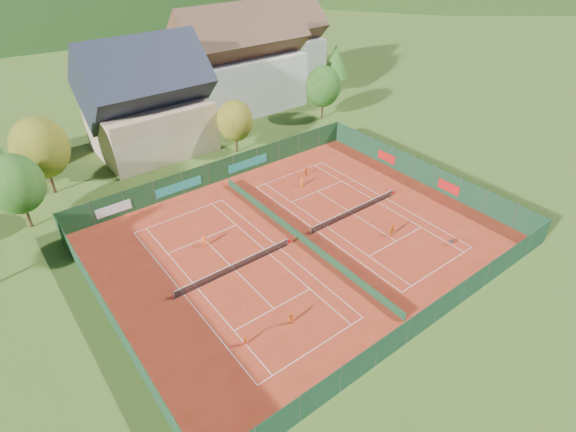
# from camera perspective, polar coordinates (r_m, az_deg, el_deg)

# --- Properties ---
(ground) EXTENTS (600.00, 600.00, 0.00)m
(ground) POSITION_cam_1_polar(r_m,az_deg,el_deg) (47.76, 1.46, -3.08)
(ground) COLOR #36561A
(ground) RESTS_ON ground
(clay_pad) EXTENTS (40.00, 32.00, 0.01)m
(clay_pad) POSITION_cam_1_polar(r_m,az_deg,el_deg) (47.75, 1.46, -3.05)
(clay_pad) COLOR #A32C18
(clay_pad) RESTS_ON ground
(court_markings_left) EXTENTS (11.03, 23.83, 0.00)m
(court_markings_left) POSITION_cam_1_polar(r_m,az_deg,el_deg) (44.26, -6.71, -6.87)
(court_markings_left) COLOR white
(court_markings_left) RESTS_ON ground
(court_markings_right) EXTENTS (11.03, 23.83, 0.00)m
(court_markings_right) POSITION_cam_1_polar(r_m,az_deg,el_deg) (52.22, 8.33, 0.24)
(court_markings_right) COLOR white
(court_markings_right) RESTS_ON ground
(tennis_net_left) EXTENTS (13.30, 0.10, 1.02)m
(tennis_net_left) POSITION_cam_1_polar(r_m,az_deg,el_deg) (44.00, -6.58, -6.30)
(tennis_net_left) COLOR #59595B
(tennis_net_left) RESTS_ON ground
(tennis_net_right) EXTENTS (13.30, 0.10, 1.02)m
(tennis_net_right) POSITION_cam_1_polar(r_m,az_deg,el_deg) (52.04, 8.50, 0.75)
(tennis_net_right) COLOR #59595B
(tennis_net_right) RESTS_ON ground
(court_divider) EXTENTS (0.03, 28.80, 1.00)m
(court_divider) POSITION_cam_1_polar(r_m,az_deg,el_deg) (47.45, 1.47, -2.58)
(court_divider) COLOR #13341E
(court_divider) RESTS_ON ground
(fence_north) EXTENTS (40.00, 0.10, 3.00)m
(fence_north) POSITION_cam_1_polar(r_m,az_deg,el_deg) (58.04, -8.84, 5.62)
(fence_north) COLOR #15391B
(fence_north) RESTS_ON ground
(fence_south) EXTENTS (40.00, 0.04, 3.00)m
(fence_south) POSITION_cam_1_polar(r_m,az_deg,el_deg) (38.90, 16.77, -12.61)
(fence_south) COLOR #153A23
(fence_south) RESTS_ON ground
(fence_west) EXTENTS (0.04, 32.00, 3.00)m
(fence_west) POSITION_cam_1_polar(r_m,az_deg,el_deg) (40.44, -21.72, -11.69)
(fence_west) COLOR #12321C
(fence_west) RESTS_ON ground
(fence_east) EXTENTS (0.09, 32.00, 3.00)m
(fence_east) POSITION_cam_1_polar(r_m,az_deg,el_deg) (59.65, 16.69, 5.37)
(fence_east) COLOR #12331D
(fence_east) RESTS_ON ground
(chalet) EXTENTS (16.20, 12.00, 16.00)m
(chalet) POSITION_cam_1_polar(r_m,az_deg,el_deg) (66.80, -17.38, 13.29)
(chalet) COLOR beige
(chalet) RESTS_ON ground
(hotel_block_a) EXTENTS (21.60, 11.00, 17.25)m
(hotel_block_a) POSITION_cam_1_polar(r_m,az_deg,el_deg) (79.60, -6.07, 18.47)
(hotel_block_a) COLOR silver
(hotel_block_a) RESTS_ON ground
(hotel_block_b) EXTENTS (17.28, 10.00, 15.50)m
(hotel_block_b) POSITION_cam_1_polar(r_m,az_deg,el_deg) (93.78, -1.14, 20.60)
(hotel_block_b) COLOR silver
(hotel_block_b) RESTS_ON ground
(tree_west_front) EXTENTS (5.72, 5.72, 8.69)m
(tree_west_front) POSITION_cam_1_polar(r_m,az_deg,el_deg) (54.73, -31.33, 3.47)
(tree_west_front) COLOR #4B341A
(tree_west_front) RESTS_ON ground
(tree_west_mid) EXTENTS (6.44, 6.44, 9.78)m
(tree_west_mid) POSITION_cam_1_polar(r_m,az_deg,el_deg) (60.20, -28.95, 7.58)
(tree_west_mid) COLOR #462819
(tree_west_mid) RESTS_ON ground
(tree_center) EXTENTS (5.01, 5.01, 7.60)m
(tree_center) POSITION_cam_1_polar(r_m,az_deg,el_deg) (64.23, -6.77, 11.94)
(tree_center) COLOR #473019
(tree_center) RESTS_ON ground
(tree_east_front) EXTENTS (5.72, 5.72, 8.69)m
(tree_east_front) POSITION_cam_1_polar(r_m,az_deg,el_deg) (75.54, 4.48, 16.09)
(tree_east_front) COLOR #432F18
(tree_east_front) RESTS_ON ground
(tree_east_mid) EXTENTS (5.04, 5.04, 9.00)m
(tree_east_mid) POSITION_cam_1_polar(r_m,az_deg,el_deg) (87.48, 6.06, 19.03)
(tree_east_mid) COLOR #49331A
(tree_east_mid) RESTS_ON ground
(tree_east_back) EXTENTS (7.15, 7.15, 10.86)m
(tree_east_back) POSITION_cam_1_polar(r_m,az_deg,el_deg) (88.33, -1.71, 19.80)
(tree_east_back) COLOR #4B331A
(tree_east_back) RESTS_ON ground
(mountain_backdrop) EXTENTS (820.00, 530.00, 242.00)m
(mountain_backdrop) POSITION_cam_1_polar(r_m,az_deg,el_deg) (276.66, -26.48, 16.69)
(mountain_backdrop) COLOR black
(mountain_backdrop) RESTS_ON ground
(ball_hopper) EXTENTS (0.34, 0.34, 0.80)m
(ball_hopper) POSITION_cam_1_polar(r_m,az_deg,el_deg) (49.60, 20.00, -3.06)
(ball_hopper) COLOR slate
(ball_hopper) RESTS_ON ground
(loose_ball_0) EXTENTS (0.07, 0.07, 0.07)m
(loose_ball_0) POSITION_cam_1_polar(r_m,az_deg,el_deg) (40.53, -5.56, -11.51)
(loose_ball_0) COLOR #CCD833
(loose_ball_0) RESTS_ON ground
(loose_ball_1) EXTENTS (0.07, 0.07, 0.07)m
(loose_ball_1) POSITION_cam_1_polar(r_m,az_deg,el_deg) (44.13, 13.37, -7.85)
(loose_ball_1) COLOR #CCD833
(loose_ball_1) RESTS_ON ground
(player_left_near) EXTENTS (0.52, 0.48, 1.19)m
(player_left_near) POSITION_cam_1_polar(r_m,az_deg,el_deg) (37.35, -5.50, -15.43)
(player_left_near) COLOR #D14F12
(player_left_near) RESTS_ON ground
(player_left_mid) EXTENTS (0.76, 0.70, 1.26)m
(player_left_mid) POSITION_cam_1_polar(r_m,az_deg,el_deg) (38.62, 0.43, -12.96)
(player_left_mid) COLOR orange
(player_left_mid) RESTS_ON ground
(player_left_far) EXTENTS (0.97, 0.88, 1.31)m
(player_left_far) POSITION_cam_1_polar(r_m,az_deg,el_deg) (47.30, -10.61, -3.16)
(player_left_far) COLOR #FE5016
(player_left_far) RESTS_ON ground
(player_right_near) EXTENTS (0.98, 0.63, 1.55)m
(player_right_near) POSITION_cam_1_polar(r_m,az_deg,el_deg) (49.11, 13.08, -1.75)
(player_right_near) COLOR #D95D13
(player_right_near) RESTS_ON ground
(player_right_far_a) EXTENTS (0.69, 0.53, 1.26)m
(player_right_far_a) POSITION_cam_1_polar(r_m,az_deg,el_deg) (56.75, 1.77, 4.37)
(player_right_far_a) COLOR orange
(player_right_far_a) RESTS_ON ground
(player_right_far_b) EXTENTS (1.14, 0.73, 1.18)m
(player_right_far_b) POSITION_cam_1_polar(r_m,az_deg,el_deg) (59.10, 2.29, 5.62)
(player_right_far_b) COLOR #ED4C15
(player_right_far_b) RESTS_ON ground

